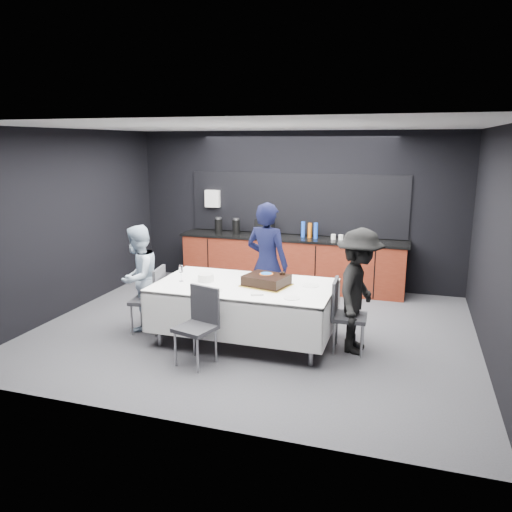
{
  "coord_description": "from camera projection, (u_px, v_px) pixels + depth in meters",
  "views": [
    {
      "loc": [
        2.04,
        -6.35,
        2.6
      ],
      "look_at": [
        0.0,
        0.1,
        1.05
      ],
      "focal_mm": 35.0,
      "sensor_mm": 36.0,
      "label": 1
    }
  ],
  "objects": [
    {
      "name": "fork_pile",
      "position": [
        257.0,
        294.0,
        6.07
      ],
      "size": [
        0.18,
        0.15,
        0.02
      ],
      "primitive_type": "cube",
      "rotation": [
        0.0,
        0.0,
        0.4
      ],
      "color": "white",
      "rests_on": "party_table"
    },
    {
      "name": "person_right",
      "position": [
        359.0,
        291.0,
        6.19
      ],
      "size": [
        0.69,
        1.08,
        1.58
      ],
      "primitive_type": "imported",
      "rotation": [
        0.0,
        0.0,
        1.47
      ],
      "color": "black",
      "rests_on": "ground"
    },
    {
      "name": "chair_right",
      "position": [
        343.0,
        310.0,
        6.27
      ],
      "size": [
        0.44,
        0.44,
        0.92
      ],
      "color": "#2D2D32",
      "rests_on": "ground"
    },
    {
      "name": "loose_plate_far",
      "position": [
        260.0,
        277.0,
        6.89
      ],
      "size": [
        0.18,
        0.18,
        0.01
      ],
      "primitive_type": "cylinder",
      "color": "white",
      "rests_on": "party_table"
    },
    {
      "name": "chair_left",
      "position": [
        152.0,
        295.0,
        6.9
      ],
      "size": [
        0.48,
        0.48,
        0.92
      ],
      "color": "#2D2D32",
      "rests_on": "ground"
    },
    {
      "name": "champagne_flute",
      "position": [
        181.0,
        270.0,
        6.64
      ],
      "size": [
        0.06,
        0.06,
        0.22
      ],
      "color": "white",
      "rests_on": "party_table"
    },
    {
      "name": "loose_plate_right_a",
      "position": [
        310.0,
        285.0,
        6.46
      ],
      "size": [
        0.22,
        0.22,
        0.01
      ],
      "primitive_type": "cylinder",
      "color": "white",
      "rests_on": "party_table"
    },
    {
      "name": "person_center",
      "position": [
        267.0,
        264.0,
        7.16
      ],
      "size": [
        0.73,
        0.56,
        1.78
      ],
      "primitive_type": "imported",
      "rotation": [
        0.0,
        0.0,
        2.91
      ],
      "color": "black",
      "rests_on": "ground"
    },
    {
      "name": "kitchenette",
      "position": [
        290.0,
        258.0,
        9.02
      ],
      "size": [
        4.1,
        0.64,
        2.05
      ],
      "color": "#5B1B0E",
      "rests_on": "ground"
    },
    {
      "name": "ground",
      "position": [
        254.0,
        329.0,
        7.08
      ],
      "size": [
        6.0,
        6.0,
        0.0
      ],
      "primitive_type": "plane",
      "color": "#48484E",
      "rests_on": "ground"
    },
    {
      "name": "chair_near",
      "position": [
        199.0,
        320.0,
        5.93
      ],
      "size": [
        0.52,
        0.52,
        0.92
      ],
      "color": "#2D2D32",
      "rests_on": "ground"
    },
    {
      "name": "cake_assembly",
      "position": [
        267.0,
        280.0,
        6.45
      ],
      "size": [
        0.66,
        0.59,
        0.18
      ],
      "color": "gold",
      "rests_on": "party_table"
    },
    {
      "name": "loose_plate_right_b",
      "position": [
        292.0,
        298.0,
        5.94
      ],
      "size": [
        0.19,
        0.19,
        0.01
      ],
      "primitive_type": "cylinder",
      "color": "white",
      "rests_on": "party_table"
    },
    {
      "name": "person_left",
      "position": [
        138.0,
        278.0,
        6.99
      ],
      "size": [
        0.57,
        0.72,
        1.48
      ],
      "primitive_type": "imported",
      "rotation": [
        0.0,
        0.0,
        -1.56
      ],
      "color": "silver",
      "rests_on": "ground"
    },
    {
      "name": "room_shell",
      "position": [
        254.0,
        199.0,
        6.67
      ],
      "size": [
        6.04,
        5.04,
        2.82
      ],
      "color": "white",
      "rests_on": "ground"
    },
    {
      "name": "party_table",
      "position": [
        245.0,
        294.0,
        6.57
      ],
      "size": [
        2.32,
        1.32,
        0.78
      ],
      "color": "#99999E",
      "rests_on": "ground"
    },
    {
      "name": "loose_plate_near",
      "position": [
        214.0,
        290.0,
        6.27
      ],
      "size": [
        0.22,
        0.22,
        0.01
      ],
      "primitive_type": "cylinder",
      "color": "white",
      "rests_on": "party_table"
    },
    {
      "name": "plate_stack",
      "position": [
        206.0,
        278.0,
        6.66
      ],
      "size": [
        0.21,
        0.21,
        0.1
      ],
      "primitive_type": "cylinder",
      "color": "white",
      "rests_on": "party_table"
    }
  ]
}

